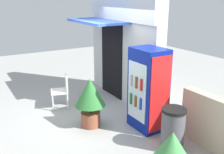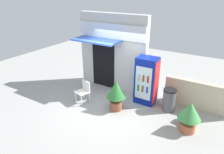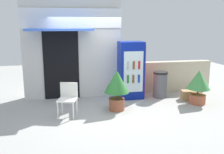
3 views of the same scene
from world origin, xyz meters
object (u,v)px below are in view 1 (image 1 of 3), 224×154
(drink_cooler, at_px, (148,89))
(plastic_chair, at_px, (62,89))
(potted_plant_near_shop, at_px, (90,97))
(trash_bin, at_px, (173,129))

(drink_cooler, bearing_deg, plastic_chair, -148.95)
(drink_cooler, distance_m, plastic_chair, 2.35)
(potted_plant_near_shop, distance_m, trash_bin, 1.87)
(potted_plant_near_shop, xyz_separation_m, trash_bin, (1.61, 0.91, -0.27))
(potted_plant_near_shop, bearing_deg, plastic_chair, -173.06)
(plastic_chair, bearing_deg, trash_bin, 20.17)
(drink_cooler, height_order, trash_bin, drink_cooler)
(plastic_chair, distance_m, potted_plant_near_shop, 1.32)
(drink_cooler, distance_m, trash_bin, 1.05)
(trash_bin, bearing_deg, plastic_chair, -159.83)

